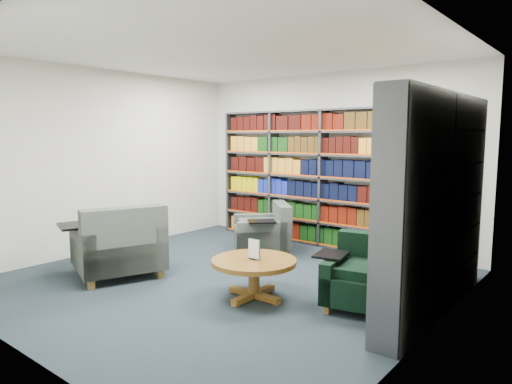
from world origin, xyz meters
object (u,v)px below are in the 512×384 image
Objects in this scene: chair_teal_front at (119,248)px; coffee_table at (254,267)px; chair_teal_left at (267,232)px; chair_green_right at (370,278)px.

chair_teal_front is 1.46× the size of coffee_table.
chair_teal_left is 0.85× the size of chair_teal_front.
chair_teal_front is 1.90m from coffee_table.
chair_teal_front is at bearing -106.98° from chair_teal_left.
chair_teal_left reaches higher than coffee_table.
chair_green_right is at bearing 19.73° from chair_teal_front.
chair_teal_left is at bearing 152.83° from chair_green_right.
coffee_table is (1.17, -1.75, 0.05)m from chair_teal_left.
chair_teal_front reaches higher than chair_teal_left.
chair_teal_front is (-2.93, -1.05, 0.08)m from chair_green_right.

